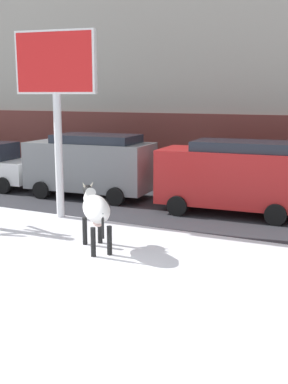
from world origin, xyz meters
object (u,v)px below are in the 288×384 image
billboard (56,74)px  pedestrian_by_cars (78,158)px  car_red_van (233,175)px  pedestrian_far_left (60,157)px  cow_holstein (96,209)px  car_grey_van (90,164)px

billboard → pedestrian_by_cars: bearing=119.5°
car_red_van → billboard: bearing=-149.2°
pedestrian_by_cars → pedestrian_far_left: (-1.00, 0.00, 0.00)m
cow_holstein → pedestrian_far_left: pedestrian_far_left is taller
billboard → car_grey_van: size_ratio=1.18×
pedestrian_far_left → billboard: bearing=-54.1°
cow_holstein → pedestrian_far_left: (-7.29, 8.56, -0.12)m
pedestrian_by_cars → car_grey_van: bearing=-50.3°
car_grey_van → billboard: bearing=-75.6°
billboard → pedestrian_far_left: size_ratio=3.21×
billboard → pedestrian_far_left: bearing=125.9°
billboard → pedestrian_by_cars: size_ratio=3.21×
cow_holstein → pedestrian_far_left: 11.25m
car_grey_van → car_red_van: 5.41m
billboard → car_grey_van: (-0.76, 2.94, -3.07)m
car_grey_van → car_red_van: (5.41, -0.16, 0.00)m
cow_holstein → pedestrian_by_cars: size_ratio=0.95×
car_red_van → pedestrian_far_left: bearing=158.8°
billboard → cow_holstein: bearing=-39.3°
billboard → car_grey_van: bearing=104.4°
billboard → car_red_van: 6.23m
pedestrian_far_left → pedestrian_by_cars: bearing=0.0°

